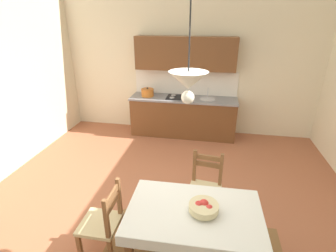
{
  "coord_description": "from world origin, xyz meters",
  "views": [
    {
      "loc": [
        0.59,
        -2.78,
        2.56
      ],
      "look_at": [
        -0.0,
        0.41,
        1.16
      ],
      "focal_mm": 27.05,
      "sensor_mm": 36.0,
      "label": 1
    }
  ],
  "objects_px": {
    "dining_table": "(194,221)",
    "fruit_bowl": "(204,207)",
    "dining_chair_tv_side": "(103,223)",
    "kitchen_cabinetry": "(183,99)",
    "pendant_lamp": "(188,82)",
    "dining_chair_kitchen_side": "(205,189)"
  },
  "relations": [
    {
      "from": "kitchen_cabinetry",
      "to": "dining_chair_tv_side",
      "type": "relative_size",
      "value": 2.57
    },
    {
      "from": "pendant_lamp",
      "to": "dining_table",
      "type": "bearing_deg",
      "value": 27.77
    },
    {
      "from": "fruit_bowl",
      "to": "pendant_lamp",
      "type": "xyz_separation_m",
      "value": [
        -0.19,
        -0.05,
        1.28
      ]
    },
    {
      "from": "dining_table",
      "to": "dining_chair_kitchen_side",
      "type": "bearing_deg",
      "value": 83.99
    },
    {
      "from": "dining_chair_tv_side",
      "to": "fruit_bowl",
      "type": "distance_m",
      "value": 1.16
    },
    {
      "from": "kitchen_cabinetry",
      "to": "dining_chair_tv_side",
      "type": "height_order",
      "value": "kitchen_cabinetry"
    },
    {
      "from": "dining_chair_kitchen_side",
      "to": "dining_chair_tv_side",
      "type": "height_order",
      "value": "same"
    },
    {
      "from": "dining_chair_kitchen_side",
      "to": "pendant_lamp",
      "type": "height_order",
      "value": "pendant_lamp"
    },
    {
      "from": "kitchen_cabinetry",
      "to": "fruit_bowl",
      "type": "xyz_separation_m",
      "value": [
        0.65,
        -3.44,
        -0.04
      ]
    },
    {
      "from": "dining_chair_tv_side",
      "to": "kitchen_cabinetry",
      "type": "bearing_deg",
      "value": 82.61
    },
    {
      "from": "dining_table",
      "to": "pendant_lamp",
      "type": "height_order",
      "value": "pendant_lamp"
    },
    {
      "from": "dining_table",
      "to": "dining_chair_kitchen_side",
      "type": "height_order",
      "value": "dining_chair_kitchen_side"
    },
    {
      "from": "dining_table",
      "to": "pendant_lamp",
      "type": "bearing_deg",
      "value": -152.23
    },
    {
      "from": "dining_chair_tv_side",
      "to": "dining_chair_kitchen_side",
      "type": "bearing_deg",
      "value": 37.41
    },
    {
      "from": "dining_table",
      "to": "fruit_bowl",
      "type": "relative_size",
      "value": 4.66
    },
    {
      "from": "kitchen_cabinetry",
      "to": "pendant_lamp",
      "type": "height_order",
      "value": "pendant_lamp"
    },
    {
      "from": "dining_table",
      "to": "pendant_lamp",
      "type": "relative_size",
      "value": 1.74
    },
    {
      "from": "kitchen_cabinetry",
      "to": "fruit_bowl",
      "type": "distance_m",
      "value": 3.5
    },
    {
      "from": "kitchen_cabinetry",
      "to": "dining_chair_tv_side",
      "type": "xyz_separation_m",
      "value": [
        -0.45,
        -3.47,
        -0.41
      ]
    },
    {
      "from": "dining_chair_tv_side",
      "to": "pendant_lamp",
      "type": "relative_size",
      "value": 1.16
    },
    {
      "from": "fruit_bowl",
      "to": "pendant_lamp",
      "type": "height_order",
      "value": "pendant_lamp"
    },
    {
      "from": "dining_chair_kitchen_side",
      "to": "pendant_lamp",
      "type": "xyz_separation_m",
      "value": [
        -0.18,
        -0.85,
        1.65
      ]
    }
  ]
}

